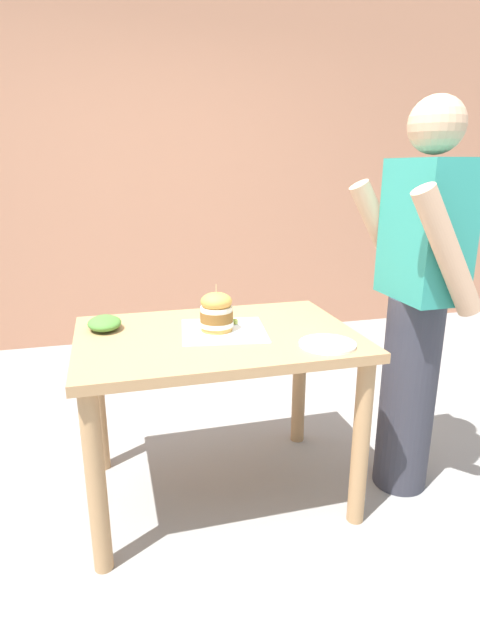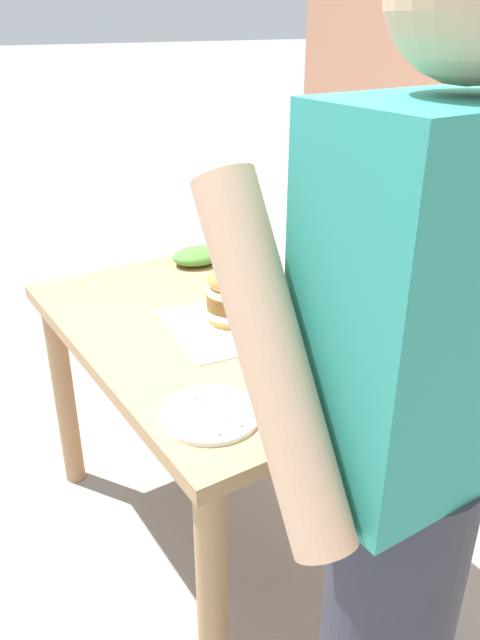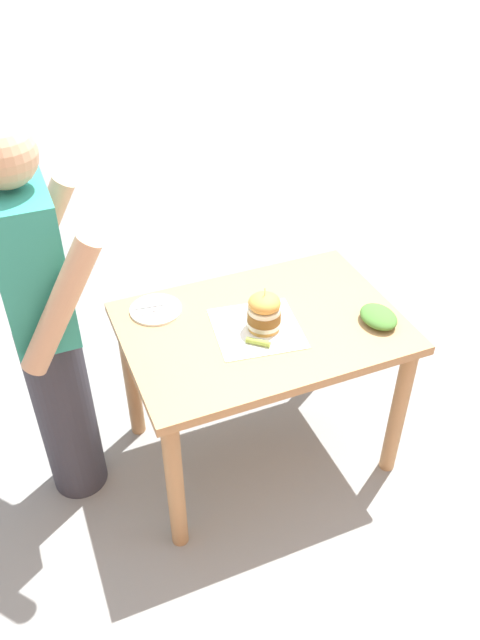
{
  "view_description": "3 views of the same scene",
  "coord_description": "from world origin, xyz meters",
  "px_view_note": "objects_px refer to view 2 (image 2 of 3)",
  "views": [
    {
      "loc": [
        1.92,
        -0.41,
        1.43
      ],
      "look_at": [
        0.0,
        0.1,
        0.82
      ],
      "focal_mm": 28.0,
      "sensor_mm": 36.0,
      "label": 1
    },
    {
      "loc": [
        0.8,
        1.36,
        1.55
      ],
      "look_at": [
        0.0,
        0.1,
        0.82
      ],
      "focal_mm": 35.0,
      "sensor_mm": 36.0,
      "label": 2
    },
    {
      "loc": [
        -1.84,
        0.86,
        2.36
      ],
      "look_at": [
        0.0,
        0.1,
        0.82
      ],
      "focal_mm": 35.0,
      "sensor_mm": 36.0,
      "label": 3
    }
  ],
  "objects_px": {
    "side_plate_with_forks": "(210,414)",
    "diner_across_table": "(406,470)",
    "sandwich": "(231,294)",
    "side_salad": "(197,256)",
    "patio_table": "(222,362)",
    "pickle_spear": "(270,317)"
  },
  "relations": [
    {
      "from": "side_plate_with_forks",
      "to": "diner_across_table",
      "type": "distance_m",
      "value": 0.48
    },
    {
      "from": "sandwich",
      "to": "side_plate_with_forks",
      "type": "distance_m",
      "value": 0.48
    },
    {
      "from": "sandwich",
      "to": "side_salad",
      "type": "height_order",
      "value": "sandwich"
    },
    {
      "from": "side_plate_with_forks",
      "to": "diner_across_table",
      "type": "height_order",
      "value": "diner_across_table"
    },
    {
      "from": "patio_table",
      "to": "sandwich",
      "type": "height_order",
      "value": "sandwich"
    },
    {
      "from": "patio_table",
      "to": "sandwich",
      "type": "bearing_deg",
      "value": 167.29
    },
    {
      "from": "diner_across_table",
      "to": "sandwich",
      "type": "bearing_deg",
      "value": -102.07
    },
    {
      "from": "side_plate_with_forks",
      "to": "side_salad",
      "type": "distance_m",
      "value": 0.93
    },
    {
      "from": "side_plate_with_forks",
      "to": "side_salad",
      "type": "relative_size",
      "value": 1.22
    },
    {
      "from": "pickle_spear",
      "to": "diner_across_table",
      "type": "relative_size",
      "value": 0.06
    },
    {
      "from": "pickle_spear",
      "to": "sandwich",
      "type": "bearing_deg",
      "value": -35.76
    },
    {
      "from": "patio_table",
      "to": "side_salad",
      "type": "height_order",
      "value": "side_salad"
    },
    {
      "from": "sandwich",
      "to": "diner_across_table",
      "type": "distance_m",
      "value": 0.85
    },
    {
      "from": "side_salad",
      "to": "diner_across_table",
      "type": "xyz_separation_m",
      "value": [
        0.32,
        1.28,
        0.09
      ]
    },
    {
      "from": "sandwich",
      "to": "side_salad",
      "type": "bearing_deg",
      "value": -107.5
    },
    {
      "from": "side_plate_with_forks",
      "to": "sandwich",
      "type": "bearing_deg",
      "value": -127.27
    },
    {
      "from": "side_salad",
      "to": "diner_across_table",
      "type": "bearing_deg",
      "value": 75.97
    },
    {
      "from": "sandwich",
      "to": "side_plate_with_forks",
      "type": "height_order",
      "value": "sandwich"
    },
    {
      "from": "side_salad",
      "to": "diner_across_table",
      "type": "relative_size",
      "value": 0.11
    },
    {
      "from": "patio_table",
      "to": "diner_across_table",
      "type": "height_order",
      "value": "diner_across_table"
    },
    {
      "from": "sandwich",
      "to": "side_plate_with_forks",
      "type": "bearing_deg",
      "value": 52.73
    },
    {
      "from": "side_plate_with_forks",
      "to": "diner_across_table",
      "type": "relative_size",
      "value": 0.13
    }
  ]
}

